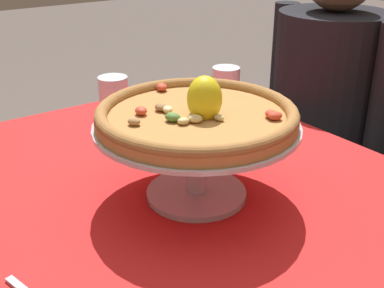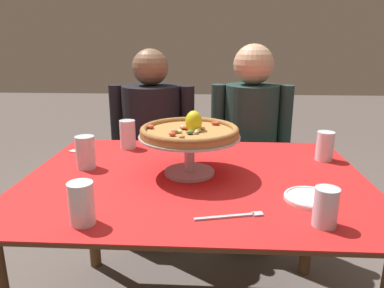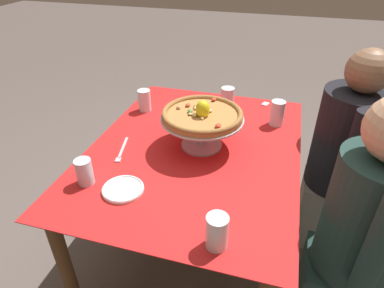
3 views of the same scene
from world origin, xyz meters
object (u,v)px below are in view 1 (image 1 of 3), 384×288
object	(u,v)px
water_glass_back_left	(225,95)
diner_left	(322,137)
pizza_stand	(197,147)
sugar_packet	(158,96)
water_glass_side_left	(114,105)
pizza	(197,114)

from	to	relation	value
water_glass_back_left	diner_left	distance (m)	0.42
pizza_stand	sugar_packet	world-z (taller)	pizza_stand
diner_left	water_glass_side_left	bearing A→B (deg)	-104.12
water_glass_back_left	sugar_packet	xyz separation A→B (m)	(-0.24, -0.08, -0.06)
pizza	water_glass_side_left	distance (m)	0.45
pizza	diner_left	size ratio (longest dim) A/B	0.32
water_glass_back_left	water_glass_side_left	world-z (taller)	water_glass_back_left
pizza_stand	water_glass_side_left	bearing A→B (deg)	174.36
pizza	pizza_stand	bearing A→B (deg)	-165.80
diner_left	pizza	bearing A→B (deg)	-69.34
sugar_packet	water_glass_back_left	bearing A→B (deg)	17.96
pizza_stand	diner_left	distance (m)	0.79
sugar_packet	pizza_stand	bearing A→B (deg)	-24.69
water_glass_back_left	sugar_packet	distance (m)	0.26
water_glass_side_left	sugar_packet	world-z (taller)	water_glass_side_left
diner_left	water_glass_back_left	bearing A→B (deg)	-99.02
pizza	diner_left	world-z (taller)	diner_left
water_glass_side_left	diner_left	size ratio (longest dim) A/B	0.11
pizza	water_glass_side_left	xyz separation A→B (m)	(-0.43, 0.04, -0.12)
pizza	water_glass_side_left	world-z (taller)	pizza
pizza_stand	pizza	bearing A→B (deg)	14.20
pizza	sugar_packet	world-z (taller)	pizza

